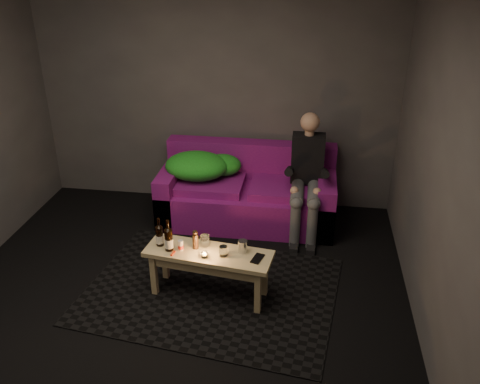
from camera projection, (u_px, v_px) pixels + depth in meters
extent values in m
plane|color=black|center=(168.00, 321.00, 4.16)|extent=(4.50, 4.50, 0.00)
plane|color=#444143|center=(215.00, 93.00, 5.58)|extent=(4.00, 0.00, 4.00)
plane|color=#444143|center=(452.00, 196.00, 3.33)|extent=(0.00, 4.50, 4.50)
cube|color=black|center=(211.00, 290.00, 4.53)|extent=(2.36, 1.85, 0.01)
cube|color=#6E0F72|center=(247.00, 204.00, 5.59)|extent=(1.88, 0.84, 0.39)
cube|color=#6E0F72|center=(251.00, 159.00, 5.69)|extent=(1.88, 0.21, 0.41)
cube|color=#6E0F72|center=(172.00, 191.00, 5.65)|extent=(0.19, 0.84, 0.58)
cube|color=#6E0F72|center=(325.00, 201.00, 5.44)|extent=(0.19, 0.84, 0.58)
cube|color=#6E0F72|center=(211.00, 184.00, 5.49)|extent=(0.70, 0.56, 0.09)
cube|color=#6E0F72|center=(284.00, 189.00, 5.39)|extent=(0.70, 0.56, 0.09)
ellipsoid|color=#207715|center=(196.00, 166.00, 5.47)|extent=(0.68, 0.53, 0.28)
ellipsoid|color=#207715|center=(223.00, 165.00, 5.57)|extent=(0.41, 0.34, 0.23)
ellipsoid|color=#207715|center=(181.00, 166.00, 5.63)|extent=(0.30, 0.24, 0.15)
cube|color=black|center=(308.00, 158.00, 5.30)|extent=(0.34, 0.21, 0.52)
sphere|color=tan|center=(310.00, 122.00, 5.12)|extent=(0.20, 0.20, 0.20)
cylinder|color=#4E5159|center=(297.00, 192.00, 5.17)|extent=(0.13, 0.47, 0.13)
cylinder|color=#4E5159|center=(314.00, 194.00, 5.15)|extent=(0.13, 0.47, 0.13)
cylinder|color=#4E5159|center=(295.00, 225.00, 5.09)|extent=(0.10, 0.10, 0.48)
cylinder|color=#4E5159|center=(312.00, 227.00, 5.06)|extent=(0.10, 0.10, 0.48)
cube|color=black|center=(294.00, 246.00, 5.13)|extent=(0.08, 0.21, 0.06)
cube|color=black|center=(311.00, 248.00, 5.11)|extent=(0.08, 0.21, 0.06)
cube|color=tan|center=(208.00, 254.00, 4.29)|extent=(1.12, 0.48, 0.04)
cube|color=tan|center=(209.00, 260.00, 4.33)|extent=(0.97, 0.39, 0.10)
cube|color=tan|center=(154.00, 275.00, 4.40)|extent=(0.06, 0.06, 0.40)
cube|color=tan|center=(165.00, 259.00, 4.61)|extent=(0.06, 0.06, 0.40)
cube|color=tan|center=(258.00, 293.00, 4.18)|extent=(0.06, 0.06, 0.40)
cube|color=tan|center=(265.00, 276.00, 4.39)|extent=(0.06, 0.06, 0.40)
cylinder|color=black|center=(160.00, 236.00, 4.34)|extent=(0.06, 0.06, 0.18)
cylinder|color=white|center=(160.00, 239.00, 4.35)|extent=(0.07, 0.07, 0.08)
cone|color=black|center=(159.00, 226.00, 4.29)|extent=(0.06, 0.06, 0.03)
cylinder|color=black|center=(158.00, 223.00, 4.28)|extent=(0.02, 0.02, 0.08)
cylinder|color=black|center=(169.00, 240.00, 4.27)|extent=(0.07, 0.07, 0.20)
cylinder|color=white|center=(169.00, 243.00, 4.28)|extent=(0.07, 0.07, 0.08)
cone|color=black|center=(168.00, 228.00, 4.22)|extent=(0.07, 0.07, 0.03)
cylinder|color=black|center=(168.00, 225.00, 4.20)|extent=(0.03, 0.03, 0.09)
cylinder|color=silver|center=(181.00, 245.00, 4.29)|extent=(0.05, 0.05, 0.09)
cylinder|color=black|center=(195.00, 242.00, 4.30)|extent=(0.06, 0.06, 0.13)
cylinder|color=white|center=(205.00, 241.00, 4.35)|extent=(0.10, 0.10, 0.10)
cylinder|color=white|center=(204.00, 255.00, 4.20)|extent=(0.05, 0.05, 0.04)
sphere|color=orange|center=(204.00, 254.00, 4.20)|extent=(0.02, 0.02, 0.02)
cylinder|color=white|center=(223.00, 251.00, 4.21)|extent=(0.08, 0.08, 0.09)
cylinder|color=#B6B8BE|center=(243.00, 246.00, 4.26)|extent=(0.10, 0.10, 0.11)
cube|color=black|center=(258.00, 259.00, 4.19)|extent=(0.11, 0.17, 0.01)
cube|color=red|center=(173.00, 253.00, 4.25)|extent=(0.03, 0.07, 0.01)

